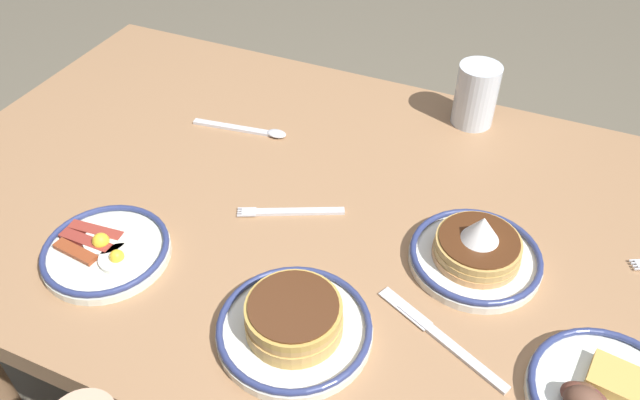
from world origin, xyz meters
The scene contains 9 objects.
dining_table centered at (0.00, 0.00, 0.63)m, with size 1.42×0.89×0.72m.
plate_near_main centered at (-0.30, 0.02, 0.75)m, with size 0.21×0.21×0.10m.
plate_center_pancakes centered at (0.24, 0.24, 0.73)m, with size 0.20×0.20×0.04m.
plate_far_companion centered at (-0.51, 0.20, 0.74)m, with size 0.21×0.21×0.05m.
plate_far_side centered at (-0.10, 0.26, 0.74)m, with size 0.22×0.22×0.06m.
drinking_glass centered at (-0.20, -0.36, 0.78)m, with size 0.08×0.08×0.13m.
fork_far centered at (0.02, 0.04, 0.72)m, with size 0.17×0.09×0.01m.
butter_knife centered at (-0.29, 0.19, 0.72)m, with size 0.21×0.11×0.01m.
tea_spoon centered at (0.19, -0.15, 0.73)m, with size 0.20×0.04×0.01m.
Camera 1 is at (-0.34, 0.73, 1.44)m, focal length 34.68 mm.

